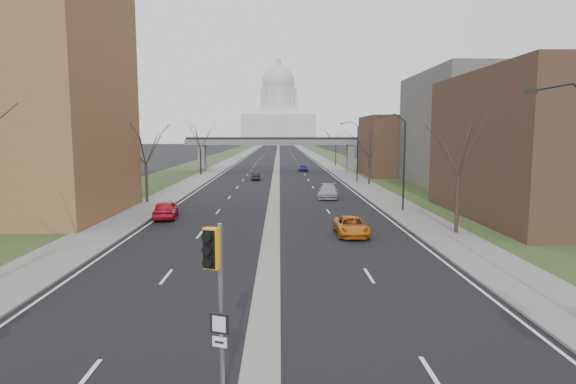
{
  "coord_description": "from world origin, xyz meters",
  "views": [
    {
      "loc": [
        0.57,
        -11.04,
        6.97
      ],
      "look_at": [
        0.98,
        11.51,
        4.26
      ],
      "focal_mm": 30.0,
      "sensor_mm": 36.0,
      "label": 1
    }
  ],
  "objects_px": {
    "car_left_near": "(166,209)",
    "car_right_near": "(351,226)",
    "signal_pole_median": "(216,281)",
    "car_right_mid": "(328,191)",
    "car_left_far": "(255,176)",
    "car_right_far": "(303,168)"
  },
  "relations": [
    {
      "from": "car_left_near",
      "to": "car_right_near",
      "type": "xyz_separation_m",
      "value": [
        14.46,
        -6.99,
        -0.14
      ]
    },
    {
      "from": "car_left_near",
      "to": "car_right_near",
      "type": "relative_size",
      "value": 0.99
    },
    {
      "from": "signal_pole_median",
      "to": "car_right_near",
      "type": "xyz_separation_m",
      "value": [
        6.6,
        20.86,
        -2.64
      ]
    },
    {
      "from": "car_left_near",
      "to": "car_right_mid",
      "type": "bearing_deg",
      "value": -146.1
    },
    {
      "from": "car_left_far",
      "to": "car_right_near",
      "type": "height_order",
      "value": "car_right_near"
    },
    {
      "from": "car_left_near",
      "to": "car_right_near",
      "type": "bearing_deg",
      "value": 147.66
    },
    {
      "from": "car_left_far",
      "to": "car_right_far",
      "type": "relative_size",
      "value": 0.97
    },
    {
      "from": "signal_pole_median",
      "to": "car_left_far",
      "type": "height_order",
      "value": "signal_pole_median"
    },
    {
      "from": "car_left_near",
      "to": "car_right_mid",
      "type": "xyz_separation_m",
      "value": [
        14.82,
        12.64,
        -0.03
      ]
    },
    {
      "from": "car_left_near",
      "to": "car_right_mid",
      "type": "height_order",
      "value": "car_left_near"
    },
    {
      "from": "signal_pole_median",
      "to": "car_right_far",
      "type": "bearing_deg",
      "value": 106.16
    },
    {
      "from": "signal_pole_median",
      "to": "car_left_far",
      "type": "relative_size",
      "value": 1.27
    },
    {
      "from": "signal_pole_median",
      "to": "car_left_far",
      "type": "distance_m",
      "value": 61.85
    },
    {
      "from": "car_left_near",
      "to": "car_right_near",
      "type": "distance_m",
      "value": 16.06
    },
    {
      "from": "car_right_mid",
      "to": "car_right_far",
      "type": "distance_m",
      "value": 38.73
    },
    {
      "from": "car_left_near",
      "to": "car_right_far",
      "type": "bearing_deg",
      "value": -111.76
    },
    {
      "from": "car_right_mid",
      "to": "car_right_far",
      "type": "height_order",
      "value": "car_right_mid"
    },
    {
      "from": "car_right_near",
      "to": "car_right_far",
      "type": "relative_size",
      "value": 1.2
    },
    {
      "from": "car_left_near",
      "to": "signal_pole_median",
      "type": "bearing_deg",
      "value": 99.21
    },
    {
      "from": "signal_pole_median",
      "to": "car_left_near",
      "type": "distance_m",
      "value": 29.04
    },
    {
      "from": "car_right_near",
      "to": "car_right_mid",
      "type": "height_order",
      "value": "car_right_mid"
    },
    {
      "from": "signal_pole_median",
      "to": "car_right_far",
      "type": "relative_size",
      "value": 1.23
    }
  ]
}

